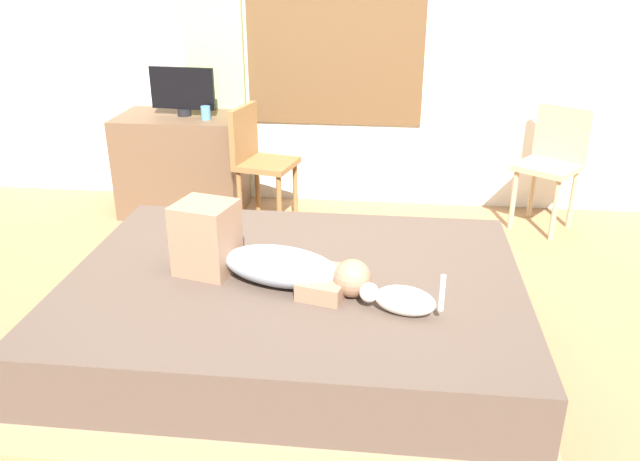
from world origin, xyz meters
TOP-DOWN VIEW (x-y plane):
  - ground_plane at (0.00, 0.00)m, footprint 16.00×16.00m
  - back_wall_with_window at (0.00, 2.20)m, footprint 6.40×0.14m
  - bed at (0.03, -0.04)m, footprint 2.19×1.66m
  - person_lying at (-0.11, -0.09)m, footprint 0.94×0.45m
  - cat at (0.53, -0.33)m, footprint 0.35×0.17m
  - desk at (-1.10, 1.81)m, footprint 0.90×0.56m
  - tv_monitor at (-1.05, 1.81)m, footprint 0.48×0.10m
  - cup at (-0.86, 1.71)m, footprint 0.07×0.07m
  - chair_by_desk at (-0.48, 1.61)m, footprint 0.46×0.46m
  - chair_spare at (1.59, 1.80)m, footprint 0.53×0.53m
  - curtain_left at (-0.88, 2.09)m, footprint 0.44×0.06m

SIDE VIEW (x-z plane):
  - ground_plane at x=0.00m, z-range 0.00..0.00m
  - bed at x=0.03m, z-range 0.00..0.43m
  - desk at x=-1.10m, z-range 0.00..0.74m
  - cat at x=0.53m, z-range 0.40..0.61m
  - chair_by_desk at x=-0.48m, z-range 0.08..0.94m
  - chair_spare at x=1.59m, z-range 0.08..0.94m
  - person_lying at x=-0.11m, z-range 0.38..0.72m
  - cup at x=-0.86m, z-range 0.74..0.83m
  - tv_monitor at x=-1.05m, z-range 0.75..1.10m
  - curtain_left at x=-0.88m, z-range 0.00..2.59m
  - back_wall_with_window at x=0.00m, z-range 0.00..2.90m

